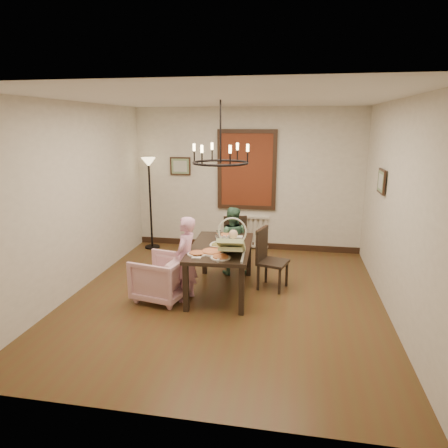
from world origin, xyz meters
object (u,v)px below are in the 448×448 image
(dining_table, at_px, (221,251))
(elderly_woman, at_px, (186,266))
(chair_right, at_px, (273,259))
(armchair, at_px, (161,277))
(seated_man, at_px, (232,246))
(floor_lamp, at_px, (150,205))
(baby_bouncer, at_px, (232,244))
(drinking_glass, at_px, (217,239))
(chair_far, at_px, (237,244))

(dining_table, xyz_separation_m, elderly_woman, (-0.44, -0.36, -0.13))
(chair_right, relative_size, armchair, 1.33)
(seated_man, xyz_separation_m, floor_lamp, (-1.84, 1.14, 0.42))
(baby_bouncer, distance_m, drinking_glass, 0.64)
(floor_lamp, bearing_deg, dining_table, -46.94)
(armchair, xyz_separation_m, floor_lamp, (-1.00, 2.32, 0.57))
(chair_right, height_order, baby_bouncer, baby_bouncer)
(chair_far, xyz_separation_m, chair_right, (0.67, -0.70, 0.01))
(baby_bouncer, height_order, floor_lamp, floor_lamp)
(baby_bouncer, bearing_deg, chair_far, 92.08)
(chair_right, bearing_deg, drinking_glass, 118.75)
(elderly_woman, distance_m, baby_bouncer, 0.79)
(dining_table, xyz_separation_m, seated_man, (0.04, 0.79, -0.16))
(baby_bouncer, relative_size, floor_lamp, 0.32)
(elderly_woman, bearing_deg, drinking_glass, 148.32)
(armchair, xyz_separation_m, elderly_woman, (0.37, 0.03, 0.19))
(chair_right, xyz_separation_m, floor_lamp, (-2.56, 1.65, 0.42))
(armchair, distance_m, seated_man, 1.46)
(chair_far, relative_size, seated_man, 0.97)
(elderly_woman, relative_size, drinking_glass, 7.26)
(chair_right, xyz_separation_m, seated_man, (-0.72, 0.52, 0.00))
(chair_far, distance_m, elderly_woman, 1.44)
(armchair, bearing_deg, chair_right, 125.17)
(baby_bouncer, xyz_separation_m, drinking_glass, (-0.30, 0.55, -0.12))
(chair_far, bearing_deg, baby_bouncer, -100.92)
(chair_right, xyz_separation_m, elderly_woman, (-1.20, -0.64, 0.04))
(armchair, bearing_deg, baby_bouncer, 98.58)
(floor_lamp, bearing_deg, chair_far, -26.64)
(baby_bouncer, bearing_deg, armchair, 173.04)
(dining_table, distance_m, chair_right, 0.83)
(armchair, distance_m, baby_bouncer, 1.20)
(armchair, bearing_deg, dining_table, 128.26)
(baby_bouncer, height_order, drinking_glass, baby_bouncer)
(dining_table, bearing_deg, baby_bouncer, -65.58)
(dining_table, xyz_separation_m, armchair, (-0.80, -0.40, -0.32))
(chair_right, height_order, seated_man, seated_man)
(chair_far, bearing_deg, dining_table, -112.11)
(seated_man, height_order, drinking_glass, seated_man)
(armchair, xyz_separation_m, drinking_glass, (0.74, 0.49, 0.47))
(seated_man, relative_size, floor_lamp, 0.53)
(dining_table, bearing_deg, seated_man, 84.37)
(armchair, distance_m, drinking_glass, 1.00)
(armchair, xyz_separation_m, seated_man, (0.84, 1.19, 0.15))
(seated_man, bearing_deg, floor_lamp, -35.12)
(seated_man, bearing_deg, drinking_glass, 77.93)
(dining_table, xyz_separation_m, floor_lamp, (-1.80, 1.93, 0.26))
(seated_man, height_order, floor_lamp, floor_lamp)
(elderly_woman, xyz_separation_m, baby_bouncer, (0.67, -0.10, 0.40))
(chair_right, relative_size, drinking_glass, 6.76)
(chair_right, bearing_deg, dining_table, 125.96)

